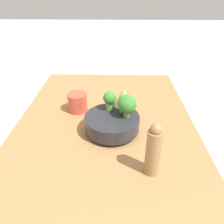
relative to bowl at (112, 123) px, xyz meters
The scene contains 8 objects.
ground_plane 0.09m from the bowl, 47.52° to the left, with size 6.00×6.00×0.00m, color silver.
table 0.07m from the bowl, 47.52° to the left, with size 1.15×0.74×0.04m.
bowl is the anchor object (origin of this frame).
broccoli_floret_right 0.09m from the bowl, 10.81° to the left, with size 0.05×0.05×0.08m.
romanesco_piece_near 0.11m from the bowl, 50.72° to the right, with size 0.07×0.07×0.10m.
broccoli_floret_front 0.10m from the bowl, 84.73° to the right, with size 0.07×0.07×0.09m.
cup 0.22m from the bowl, 45.64° to the left, with size 0.09×0.09×0.08m.
pepper_mill 0.25m from the bowl, 149.17° to the right, with size 0.05×0.05×0.18m.
Camera 1 is at (-0.73, -0.04, 0.56)m, focal length 35.00 mm.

